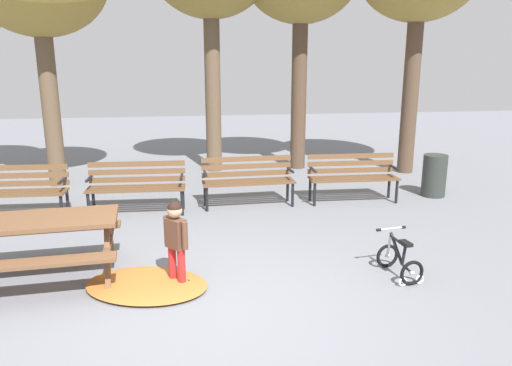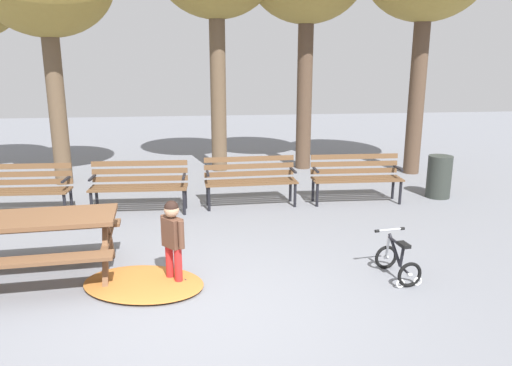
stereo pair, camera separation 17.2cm
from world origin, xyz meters
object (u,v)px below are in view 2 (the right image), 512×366
object	(u,v)px
picnic_table	(36,231)
park_bench_left	(140,182)
park_bench_far_left	(21,186)
park_bench_right	(251,177)
child_standing	(173,236)
trash_bin	(439,177)
park_bench_far_right	(356,174)
kids_bicycle	(398,262)

from	to	relation	value
picnic_table	park_bench_left	world-z (taller)	park_bench_left
park_bench_far_left	park_bench_right	bearing A→B (deg)	2.19
picnic_table	child_standing	size ratio (longest dim) A/B	1.90
trash_bin	park_bench_far_right	bearing A→B (deg)	-177.05
kids_bicycle	park_bench_right	bearing A→B (deg)	113.45
park_bench_far_left	trash_bin	bearing A→B (deg)	1.57
park_bench_far_left	park_bench_left	xyz separation A→B (m)	(1.90, -0.00, 0.00)
child_standing	kids_bicycle	size ratio (longest dim) A/B	1.67
park_bench_left	park_bench_far_right	bearing A→B (deg)	1.79
park_bench_far_left	park_bench_left	size ratio (longest dim) A/B	1.00
picnic_table	park_bench_left	bearing A→B (deg)	70.28
park_bench_left	kids_bicycle	xyz separation A→B (m)	(3.27, -3.03, -0.31)
park_bench_left	trash_bin	world-z (taller)	park_bench_left
park_bench_far_left	child_standing	world-z (taller)	child_standing
park_bench_far_left	park_bench_far_right	size ratio (longest dim) A/B	1.00
picnic_table	child_standing	distance (m)	1.61
picnic_table	park_bench_far_left	size ratio (longest dim) A/B	1.17
park_bench_right	trash_bin	bearing A→B (deg)	0.91
park_bench_right	park_bench_far_left	bearing A→B (deg)	-177.81
park_bench_far_left	child_standing	size ratio (longest dim) A/B	1.63
picnic_table	trash_bin	distance (m)	6.91
park_bench_left	park_bench_right	size ratio (longest dim) A/B	1.00
child_standing	trash_bin	bearing A→B (deg)	32.73
trash_bin	picnic_table	bearing A→B (deg)	-156.70
park_bench_far_right	trash_bin	world-z (taller)	park_bench_far_right
park_bench_left	park_bench_right	world-z (taller)	same
park_bench_left	park_bench_right	distance (m)	1.90
park_bench_far_left	park_bench_far_right	bearing A→B (deg)	1.18
picnic_table	kids_bicycle	size ratio (longest dim) A/B	3.18
picnic_table	child_standing	xyz separation A→B (m)	(1.57, -0.34, -0.01)
park_bench_far_left	park_bench_left	world-z (taller)	same
kids_bicycle	park_bench_far_left	bearing A→B (deg)	149.60
park_bench_right	trash_bin	distance (m)	3.55
park_bench_left	kids_bicycle	distance (m)	4.47
kids_bicycle	trash_bin	bearing A→B (deg)	56.20
picnic_table	park_bench_right	bearing A→B (deg)	43.71
park_bench_far_right	picnic_table	bearing A→B (deg)	-150.63
park_bench_right	kids_bicycle	world-z (taller)	park_bench_right
picnic_table	park_bench_right	world-z (taller)	park_bench_right
park_bench_far_right	kids_bicycle	size ratio (longest dim) A/B	2.71
trash_bin	park_bench_far_left	bearing A→B (deg)	-178.43
child_standing	park_bench_far_right	bearing A→B (deg)	43.60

